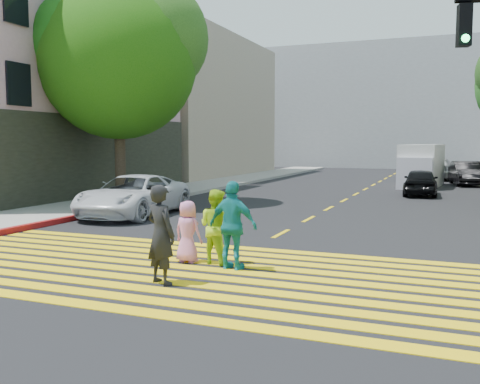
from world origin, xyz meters
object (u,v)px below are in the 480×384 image
Objects in this scene: dark_car_parked at (467,173)px; pedestrian_child at (188,232)px; white_sedan at (133,195)px; tree_left at (120,52)px; dark_car_near at (421,182)px; white_van at (421,167)px; pedestrian_extra at (233,226)px; silver_car at (438,169)px; pedestrian_man at (161,235)px; pedestrian_woman at (216,227)px.

pedestrian_child is at bearing -112.35° from dark_car_parked.
white_sedan is 1.18× the size of dark_car_parked.
dark_car_near is (10.91, 8.15, -5.37)m from tree_left.
white_van is (-2.39, -2.22, 0.43)m from dark_car_parked.
pedestrian_extra is 0.35× the size of silver_car.
silver_car is at bearing -76.03° from pedestrian_man.
white_sedan is at bearing -50.47° from tree_left.
white_sedan is at bearing -112.32° from white_van.
tree_left is at bearing -40.69° from pedestrian_child.
pedestrian_woman is 16.73m from dark_car_near.
white_sedan is at bearing 73.67° from silver_car.
pedestrian_woman is at bearing -111.07° from dark_car_parked.
tree_left reaches higher than dark_car_near.
white_van is at bearing -83.98° from pedestrian_woman.
dark_car_near is at bearing -93.95° from pedestrian_child.
tree_left is 1.82× the size of silver_car.
pedestrian_man is at bearing 77.64° from dark_car_near.
tree_left is 6.42m from white_sedan.
pedestrian_extra reaches higher than silver_car.
pedestrian_woman is at bearing -76.25° from pedestrian_man.
pedestrian_woman is 0.41× the size of dark_car_near.
tree_left reaches higher than silver_car.
tree_left is 5.84× the size of pedestrian_woman.
pedestrian_man reaches higher than pedestrian_child.
pedestrian_extra is 0.41× the size of dark_car_parked.
silver_car is at bearing 89.09° from white_van.
tree_left is 1.80× the size of white_sedan.
pedestrian_extra is at bearing 159.87° from pedestrian_woman.
silver_car is 4.83m from dark_car_parked.
dark_car_near is at bearing 36.76° from tree_left.
pedestrian_man is 0.34× the size of white_van.
tree_left is 14.64m from dark_car_near.
pedestrian_man is at bearing -92.11° from white_van.
pedestrian_extra is at bearing -45.93° from tree_left.
pedestrian_child is at bearing -93.60° from white_van.
pedestrian_woman is 24.26m from dark_car_parked.
white_van is (-0.27, 5.03, 0.48)m from dark_car_near.
tree_left reaches higher than dark_car_parked.
dark_car_parked is (13.03, 15.40, -5.32)m from tree_left.
pedestrian_man is 9.05m from white_sedan.
silver_car is at bearing 64.62° from white_sedan.
dark_car_parked reaches higher than white_sedan.
pedestrian_woman is 0.30× the size of white_van.
pedestrian_extra is 0.35× the size of white_sedan.
pedestrian_woman is 21.66m from white_van.
pedestrian_man is 18.54m from dark_car_near.
pedestrian_child is at bearing 87.20° from silver_car.
silver_car is (3.77, 30.03, -0.16)m from pedestrian_man.
silver_car is 6.82m from white_van.
dark_car_parked is at bearing -80.90° from pedestrian_man.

